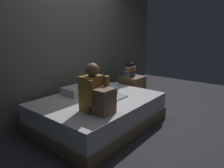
% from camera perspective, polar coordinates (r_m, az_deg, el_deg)
% --- Properties ---
extents(ground_plane, '(8.00, 8.00, 0.00)m').
position_cam_1_polar(ground_plane, '(3.45, 2.32, -11.56)').
color(ground_plane, '#2D2D33').
extents(wall_back, '(5.60, 0.10, 2.70)m').
position_cam_1_polar(wall_back, '(3.94, -11.95, 11.75)').
color(wall_back, '#605B56').
rests_on(wall_back, ground_plane).
extents(bed, '(2.00, 1.50, 0.47)m').
position_cam_1_polar(bed, '(3.39, -3.79, -7.80)').
color(bed, '#7A6047').
rests_on(bed, ground_plane).
extents(nightstand, '(0.44, 0.46, 0.59)m').
position_cam_1_polar(nightstand, '(4.46, 5.78, -1.55)').
color(nightstand, brown).
rests_on(nightstand, ground_plane).
extents(person_sitting, '(0.39, 0.44, 0.66)m').
position_cam_1_polar(person_sitting, '(2.71, -4.51, -2.67)').
color(person_sitting, olive).
rests_on(person_sitting, bed).
extents(laptop, '(0.32, 0.23, 0.22)m').
position_cam_1_polar(laptop, '(3.33, 0.91, -2.85)').
color(laptop, '#9EA0A5').
rests_on(laptop, bed).
extents(pillow, '(0.56, 0.36, 0.13)m').
position_cam_1_polar(pillow, '(3.60, -9.20, -1.59)').
color(pillow, silver).
rests_on(pillow, bed).
extents(book_stack, '(0.23, 0.18, 0.29)m').
position_cam_1_polar(book_stack, '(4.38, 5.12, 3.99)').
color(book_stack, teal).
rests_on(book_stack, nightstand).
extents(clothes_pile, '(0.28, 0.18, 0.11)m').
position_cam_1_polar(clothes_pile, '(3.92, -2.31, -0.30)').
color(clothes_pile, '#8E3D47').
rests_on(clothes_pile, bed).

